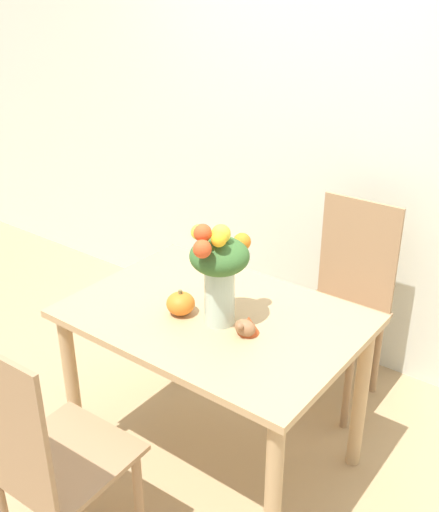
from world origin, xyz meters
name	(u,v)px	position (x,y,z in m)	size (l,w,h in m)	color
ground_plane	(215,456)	(0.00, 0.00, 0.00)	(12.00, 12.00, 0.00)	tan
wall_back	(354,114)	(0.00, 1.14, 1.35)	(8.00, 0.06, 2.70)	silver
dining_table	(214,338)	(0.00, 0.00, 0.63)	(1.14, 0.81, 0.75)	tan
flower_vase	(219,268)	(0.06, -0.04, 0.99)	(0.23, 0.29, 0.43)	#B2CCBC
pumpkin	(181,303)	(-0.10, -0.08, 0.80)	(0.11, 0.11, 0.10)	orange
turkey_figurine	(247,326)	(0.19, -0.05, 0.79)	(0.08, 0.11, 0.07)	#936642
dining_chair_near_window	(343,302)	(0.20, 0.78, 0.51)	(0.42, 0.42, 1.01)	#9E7A56
dining_chair_far_side	(45,459)	(-0.12, -0.77, 0.51)	(0.43, 0.43, 1.01)	#9E7A56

